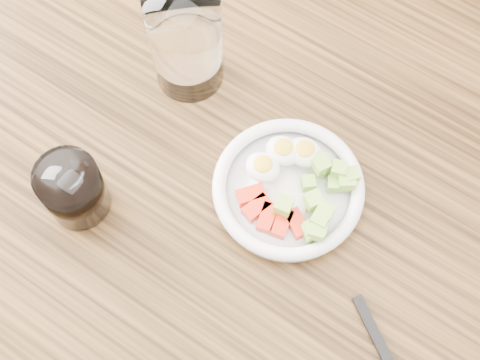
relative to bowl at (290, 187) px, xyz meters
name	(u,v)px	position (x,y,z in m)	size (l,w,h in m)	color
ground	(241,317)	(-0.04, -0.04, -0.79)	(4.00, 4.00, 0.00)	brown
dining_table	(242,225)	(-0.04, -0.04, -0.12)	(1.50, 0.90, 0.77)	brown
bowl	(290,187)	(0.00, 0.00, 0.00)	(0.19, 0.19, 0.05)	white
fork	(383,351)	(0.19, -0.11, -0.01)	(0.16, 0.11, 0.01)	black
water_glass	(186,39)	(-0.20, 0.07, 0.06)	(0.09, 0.09, 0.16)	white
coffee_glass	(73,190)	(-0.21, -0.16, 0.03)	(0.08, 0.08, 0.09)	white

